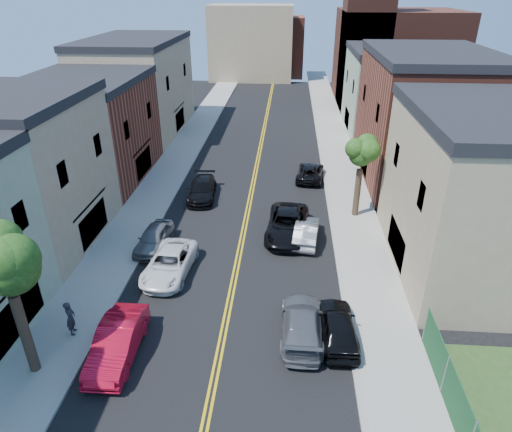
% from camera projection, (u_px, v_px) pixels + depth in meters
% --- Properties ---
extents(sidewalk_left, '(3.20, 100.00, 0.15)m').
position_uv_depth(sidewalk_left, '(174.00, 162.00, 42.79)').
color(sidewalk_left, gray).
rests_on(sidewalk_left, ground).
extents(sidewalk_right, '(3.20, 100.00, 0.15)m').
position_uv_depth(sidewalk_right, '(342.00, 166.00, 41.76)').
color(sidewalk_right, gray).
rests_on(sidewalk_right, ground).
extents(curb_left, '(0.30, 100.00, 0.15)m').
position_uv_depth(curb_left, '(193.00, 162.00, 42.67)').
color(curb_left, gray).
rests_on(curb_left, ground).
extents(curb_right, '(0.30, 100.00, 0.15)m').
position_uv_depth(curb_right, '(323.00, 165.00, 41.87)').
color(curb_right, gray).
rests_on(curb_right, ground).
extents(bldg_left_tan_near, '(9.00, 10.00, 9.00)m').
position_uv_depth(bldg_left_tan_near, '(15.00, 177.00, 27.87)').
color(bldg_left_tan_near, '#998466').
rests_on(bldg_left_tan_near, ground).
extents(bldg_left_brick, '(9.00, 12.00, 8.00)m').
position_uv_depth(bldg_left_brick, '(88.00, 133.00, 37.83)').
color(bldg_left_brick, brown).
rests_on(bldg_left_brick, ground).
extents(bldg_left_tan_far, '(9.00, 16.00, 9.50)m').
position_uv_depth(bldg_left_tan_far, '(138.00, 89.00, 49.87)').
color(bldg_left_tan_far, '#998466').
rests_on(bldg_left_tan_far, ground).
extents(bldg_right_tan, '(9.00, 12.00, 9.00)m').
position_uv_depth(bldg_right_tan, '(486.00, 198.00, 25.16)').
color(bldg_right_tan, '#998466').
rests_on(bldg_right_tan, ground).
extents(bldg_right_brick, '(9.00, 14.00, 10.00)m').
position_uv_depth(bldg_right_brick, '(423.00, 121.00, 37.32)').
color(bldg_right_brick, brown).
rests_on(bldg_right_brick, ground).
extents(bldg_right_palegrn, '(9.00, 12.00, 8.50)m').
position_uv_depth(bldg_right_palegrn, '(390.00, 93.00, 50.05)').
color(bldg_right_palegrn, gray).
rests_on(bldg_right_palegrn, ground).
extents(church, '(16.20, 14.20, 22.60)m').
position_uv_depth(church, '(389.00, 48.00, 61.84)').
color(church, '#4C2319').
rests_on(church, ground).
extents(backdrop_left, '(14.00, 8.00, 12.00)m').
position_uv_depth(backdrop_left, '(251.00, 43.00, 76.95)').
color(backdrop_left, '#998466').
rests_on(backdrop_left, ground).
extents(backdrop_center, '(10.00, 8.00, 10.00)m').
position_uv_depth(backdrop_center, '(275.00, 47.00, 80.69)').
color(backdrop_center, brown).
rests_on(backdrop_center, ground).
extents(tree_right_far, '(4.40, 4.40, 8.03)m').
position_uv_depth(tree_right_far, '(363.00, 141.00, 30.29)').
color(tree_right_far, '#352B1A').
rests_on(tree_right_far, sidewalk_right).
extents(red_sedan, '(1.78, 4.87, 1.59)m').
position_uv_depth(red_sedan, '(117.00, 342.00, 20.28)').
color(red_sedan, red).
rests_on(red_sedan, ground).
extents(white_pickup, '(2.73, 5.28, 1.42)m').
position_uv_depth(white_pickup, '(170.00, 263.00, 26.12)').
color(white_pickup, silver).
rests_on(white_pickup, ground).
extents(grey_car_left, '(2.04, 4.33, 1.43)m').
position_uv_depth(grey_car_left, '(154.00, 238.00, 28.71)').
color(grey_car_left, '#5C5F64').
rests_on(grey_car_left, ground).
extents(black_car_left, '(2.34, 5.07, 1.44)m').
position_uv_depth(black_car_left, '(202.00, 189.00, 35.44)').
color(black_car_left, black).
rests_on(black_car_left, ground).
extents(grey_car_right, '(2.10, 5.00, 1.44)m').
position_uv_depth(grey_car_right, '(302.00, 323.00, 21.50)').
color(grey_car_right, '#56585D').
rests_on(grey_car_right, ground).
extents(black_car_right, '(1.90, 4.40, 1.48)m').
position_uv_depth(black_car_right, '(338.00, 326.00, 21.30)').
color(black_car_right, black).
rests_on(black_car_right, ground).
extents(silver_car_right, '(1.95, 4.36, 1.39)m').
position_uv_depth(silver_car_right, '(306.00, 232.00, 29.48)').
color(silver_car_right, '#989A9F').
rests_on(silver_car_right, ground).
extents(dark_car_right_far, '(2.66, 4.84, 1.28)m').
position_uv_depth(dark_car_right_far, '(310.00, 172.00, 38.90)').
color(dark_car_right_far, black).
rests_on(dark_car_right_far, ground).
extents(black_suv_lane, '(3.07, 6.01, 1.63)m').
position_uv_depth(black_suv_lane, '(288.00, 225.00, 30.11)').
color(black_suv_lane, black).
rests_on(black_suv_lane, ground).
extents(pedestrian_left, '(0.56, 0.73, 1.79)m').
position_uv_depth(pedestrian_left, '(71.00, 318.00, 21.37)').
color(pedestrian_left, '#24242B').
rests_on(pedestrian_left, sidewalk_left).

